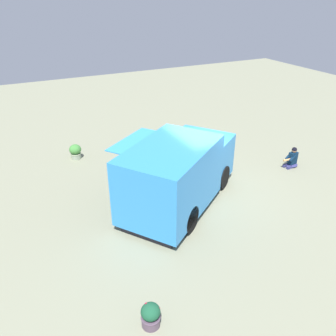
{
  "coord_description": "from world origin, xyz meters",
  "views": [
    {
      "loc": [
        9.27,
        -6.16,
        6.6
      ],
      "look_at": [
        0.06,
        -1.59,
        1.2
      ],
      "focal_mm": 36.61,
      "sensor_mm": 36.0,
      "label": 1
    }
  ],
  "objects_px": {
    "person_customer": "(292,159)",
    "planter_flowering_far": "(151,315)",
    "food_truck": "(179,174)",
    "planter_flowering_near": "(75,151)"
  },
  "relations": [
    {
      "from": "person_customer",
      "to": "planter_flowering_far",
      "type": "bearing_deg",
      "value": -62.33
    },
    {
      "from": "food_truck",
      "to": "person_customer",
      "type": "distance_m",
      "value": 5.56
    },
    {
      "from": "food_truck",
      "to": "person_customer",
      "type": "height_order",
      "value": "food_truck"
    },
    {
      "from": "planter_flowering_near",
      "to": "planter_flowering_far",
      "type": "xyz_separation_m",
      "value": [
        9.12,
        -0.46,
        -0.04
      ]
    },
    {
      "from": "person_customer",
      "to": "food_truck",
      "type": "bearing_deg",
      "value": -86.55
    },
    {
      "from": "person_customer",
      "to": "planter_flowering_near",
      "type": "height_order",
      "value": "person_customer"
    },
    {
      "from": "planter_flowering_far",
      "to": "planter_flowering_near",
      "type": "bearing_deg",
      "value": 177.11
    },
    {
      "from": "planter_flowering_near",
      "to": "planter_flowering_far",
      "type": "height_order",
      "value": "planter_flowering_near"
    },
    {
      "from": "food_truck",
      "to": "person_customer",
      "type": "xyz_separation_m",
      "value": [
        -0.33,
        5.49,
        -0.79
      ]
    },
    {
      "from": "food_truck",
      "to": "planter_flowering_near",
      "type": "height_order",
      "value": "food_truck"
    }
  ]
}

